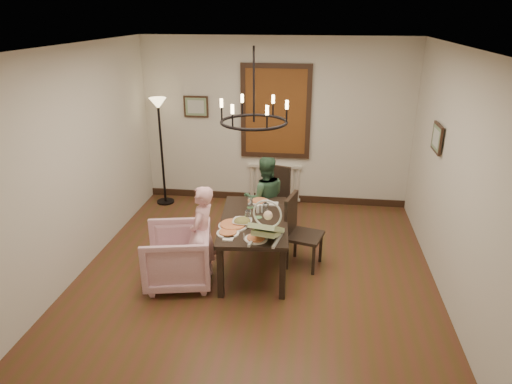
% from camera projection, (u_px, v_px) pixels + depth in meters
% --- Properties ---
extents(room_shell, '(4.51, 5.00, 2.81)m').
position_uv_depth(room_shell, '(259.00, 162.00, 5.67)').
color(room_shell, '#582E1E').
rests_on(room_shell, ground).
extents(dining_table, '(0.98, 1.57, 0.70)m').
position_uv_depth(dining_table, '(254.00, 225.00, 5.81)').
color(dining_table, black).
rests_on(dining_table, room_shell).
extents(chair_far, '(0.52, 0.52, 0.96)m').
position_uv_depth(chair_far, '(272.00, 199.00, 6.96)').
color(chair_far, black).
rests_on(chair_far, room_shell).
extents(chair_right, '(0.53, 0.53, 0.98)m').
position_uv_depth(chair_right, '(305.00, 232.00, 5.90)').
color(chair_right, black).
rests_on(chair_right, room_shell).
extents(armchair, '(0.95, 0.94, 0.73)m').
position_uv_depth(armchair, '(177.00, 256.00, 5.57)').
color(armchair, beige).
rests_on(armchair, room_shell).
extents(elderly_woman, '(0.30, 0.41, 1.03)m').
position_uv_depth(elderly_woman, '(203.00, 242.00, 5.58)').
color(elderly_woman, '#E7A3A5').
rests_on(elderly_woman, room_shell).
extents(seated_man, '(0.59, 0.51, 1.04)m').
position_uv_depth(seated_man, '(265.00, 205.00, 6.64)').
color(seated_man, '#33573B').
rests_on(seated_man, room_shell).
extents(baby_bouncer, '(0.45, 0.56, 0.33)m').
position_uv_depth(baby_bouncer, '(267.00, 226.00, 5.21)').
color(baby_bouncer, '#BFDB97').
rests_on(baby_bouncer, dining_table).
extents(salad_bowl, '(0.29, 0.29, 0.07)m').
position_uv_depth(salad_bowl, '(242.00, 222.00, 5.61)').
color(salad_bowl, white).
rests_on(salad_bowl, dining_table).
extents(pizza_platter, '(0.36, 0.36, 0.04)m').
position_uv_depth(pizza_platter, '(233.00, 225.00, 5.56)').
color(pizza_platter, tan).
rests_on(pizza_platter, dining_table).
extents(drinking_glass, '(0.08, 0.08, 0.15)m').
position_uv_depth(drinking_glass, '(248.00, 216.00, 5.68)').
color(drinking_glass, silver).
rests_on(drinking_glass, dining_table).
extents(window_blinds, '(1.00, 0.03, 1.40)m').
position_uv_depth(window_blinds, '(276.00, 112.00, 7.52)').
color(window_blinds, brown).
rests_on(window_blinds, room_shell).
extents(radiator, '(0.92, 0.12, 0.62)m').
position_uv_depth(radiator, '(275.00, 182.00, 8.00)').
color(radiator, silver).
rests_on(radiator, room_shell).
extents(picture_back, '(0.42, 0.03, 0.36)m').
position_uv_depth(picture_back, '(196.00, 107.00, 7.68)').
color(picture_back, black).
rests_on(picture_back, room_shell).
extents(picture_right, '(0.03, 0.42, 0.36)m').
position_uv_depth(picture_right, '(437.00, 138.00, 5.79)').
color(picture_right, black).
rests_on(picture_right, room_shell).
extents(floor_lamp, '(0.30, 0.30, 1.80)m').
position_uv_depth(floor_lamp, '(162.00, 153.00, 7.73)').
color(floor_lamp, black).
rests_on(floor_lamp, room_shell).
extents(chandelier, '(0.80, 0.80, 0.04)m').
position_uv_depth(chandelier, '(254.00, 122.00, 5.31)').
color(chandelier, black).
rests_on(chandelier, room_shell).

